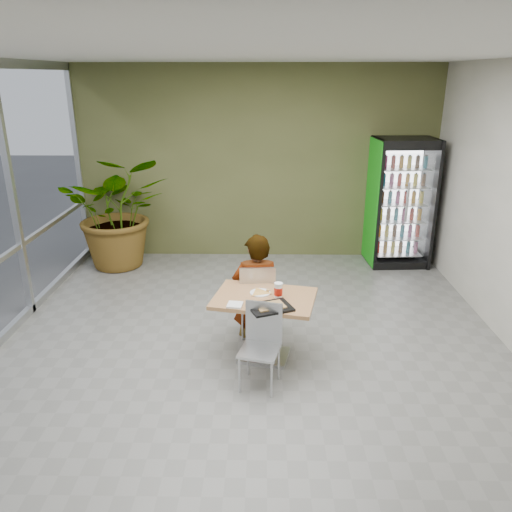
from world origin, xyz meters
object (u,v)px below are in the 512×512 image
(soda_cup, at_px, (278,291))
(potted_plant, at_px, (119,211))
(dining_table, at_px, (264,314))
(beverage_fridge, at_px, (400,203))
(cafeteria_tray, at_px, (270,308))
(seated_woman, at_px, (256,298))
(chair_near, at_px, (262,338))
(chair_far, at_px, (257,295))

(soda_cup, bearing_deg, potted_plant, 130.86)
(dining_table, height_order, beverage_fridge, beverage_fridge)
(cafeteria_tray, bearing_deg, soda_cup, 72.43)
(beverage_fridge, relative_size, potted_plant, 1.12)
(soda_cup, bearing_deg, seated_woman, 114.44)
(dining_table, xyz_separation_m, potted_plant, (-2.36, 2.89, 0.39))
(soda_cup, distance_m, potted_plant, 3.84)
(chair_near, distance_m, seated_woman, 0.99)
(chair_far, height_order, soda_cup, chair_far)
(dining_table, distance_m, chair_near, 0.47)
(cafeteria_tray, distance_m, beverage_fridge, 4.01)
(chair_near, xyz_separation_m, soda_cup, (0.17, 0.45, 0.32))
(chair_near, bearing_deg, beverage_fridge, 71.45)
(chair_far, height_order, beverage_fridge, beverage_fridge)
(cafeteria_tray, bearing_deg, beverage_fridge, 57.32)
(beverage_fridge, bearing_deg, soda_cup, -127.57)
(dining_table, xyz_separation_m, chair_far, (-0.09, 0.47, 0.01))
(dining_table, xyz_separation_m, chair_near, (-0.02, -0.47, -0.03))
(dining_table, xyz_separation_m, cafeteria_tray, (0.06, -0.30, 0.22))
(cafeteria_tray, xyz_separation_m, potted_plant, (-2.42, 3.18, 0.16))
(dining_table, relative_size, soda_cup, 7.23)
(soda_cup, bearing_deg, chair_near, -111.14)
(soda_cup, bearing_deg, chair_far, 115.79)
(chair_near, relative_size, soda_cup, 5.17)
(seated_woman, bearing_deg, beverage_fridge, -136.79)
(seated_woman, relative_size, cafeteria_tray, 3.73)
(beverage_fridge, bearing_deg, potted_plant, 178.62)
(chair_far, bearing_deg, seated_woman, -85.34)
(chair_far, xyz_separation_m, chair_near, (0.06, -0.94, -0.04))
(chair_near, xyz_separation_m, cafeteria_tray, (0.09, 0.17, 0.26))
(dining_table, height_order, chair_near, chair_near)
(chair_far, xyz_separation_m, beverage_fridge, (2.31, 2.60, 0.49))
(beverage_fridge, distance_m, potted_plant, 4.59)
(chair_near, bearing_deg, cafeteria_tray, 77.31)
(potted_plant, bearing_deg, chair_far, -46.70)
(chair_far, bearing_deg, cafeteria_tray, 96.35)
(seated_woman, distance_m, soda_cup, 0.68)
(soda_cup, height_order, potted_plant, potted_plant)
(dining_table, relative_size, cafeteria_tray, 2.83)
(seated_woman, height_order, soda_cup, seated_woman)
(chair_far, distance_m, seated_woman, 0.07)
(cafeteria_tray, height_order, potted_plant, potted_plant)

